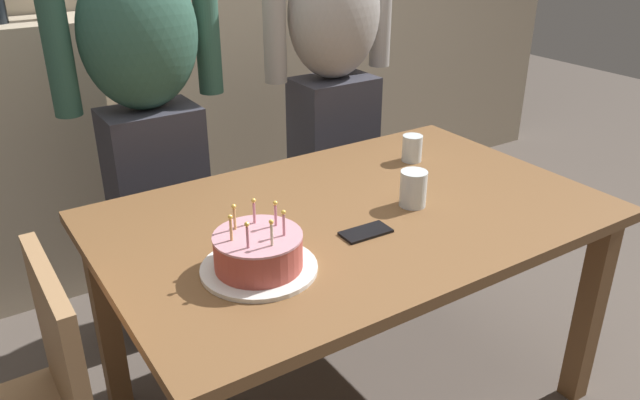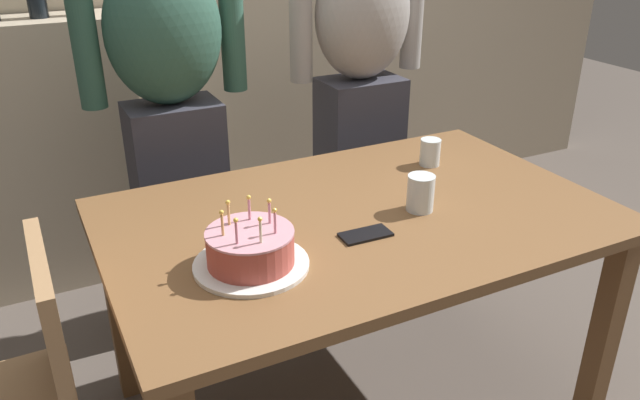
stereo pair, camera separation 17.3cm
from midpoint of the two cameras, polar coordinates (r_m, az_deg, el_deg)
The scene contains 9 objects.
dining_table at distance 1.94m, azimuth 6.04°, elevation -3.77°, with size 1.50×0.96×0.74m.
birthday_cake at distance 1.59m, azimuth -3.24°, elevation -4.66°, with size 0.30×0.30×0.17m.
water_glass_near at distance 2.26m, azimuth 12.15°, elevation 4.23°, with size 0.07×0.07×0.09m, color silver.
water_glass_far at distance 1.91m, azimuth 11.69°, elevation 0.57°, with size 0.08×0.08×0.11m, color silver.
cell_phone at distance 1.76m, azimuth 6.97°, elevation -3.21°, with size 0.14×0.07×0.01m, color black.
person_man_bearded at distance 2.37m, azimuth -11.23°, elevation 7.49°, with size 0.61×0.27×1.66m.
person_woman_cardigan at distance 2.68m, azimuth 5.59°, elevation 9.94°, with size 0.61×0.27×1.66m.
dining_chair at distance 1.70m, azimuth -22.82°, elevation -15.90°, with size 0.42×0.42×0.87m.
shelf_cabinet at distance 2.91m, azimuth -22.26°, elevation 3.65°, with size 0.81×0.30×1.44m.
Camera 2 is at (-0.86, -1.45, 1.58)m, focal length 35.24 mm.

